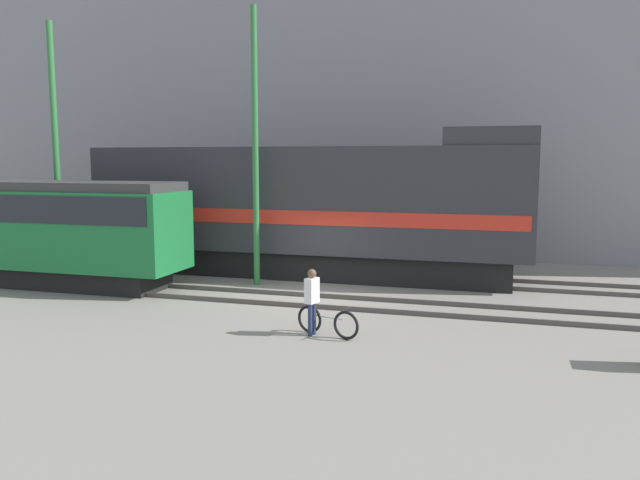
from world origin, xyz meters
name	(u,v)px	position (x,y,z in m)	size (l,w,h in m)	color
ground_plane	(310,297)	(0.00, 0.00, 0.00)	(120.00, 120.00, 0.00)	gray
track_near	(303,300)	(0.00, -0.73, 0.07)	(60.00, 1.50, 0.14)	#47423D
track_far	(338,275)	(0.00, 3.55, 0.07)	(60.00, 1.51, 0.14)	#47423D
building_backdrop	(383,85)	(0.00, 11.98, 7.91)	(47.56, 6.00, 15.81)	gray
freight_locomotive	(308,209)	(-1.15, 3.55, 2.52)	(16.24, 3.04, 5.38)	black
streetcar	(25,225)	(-10.12, -0.73, 2.06)	(11.63, 2.54, 3.59)	black
bicycle	(327,322)	(1.74, -4.08, 0.36)	(1.72, 0.67, 0.77)	black
person	(312,295)	(1.34, -4.10, 1.01)	(0.32, 0.41, 1.66)	#232D4C
utility_pole_left	(56,150)	(-10.44, 1.41, 4.69)	(0.23, 0.23, 9.39)	#2D7238
utility_pole_center	(255,148)	(-2.37, 1.41, 4.70)	(0.21, 0.21, 9.40)	#2D7238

